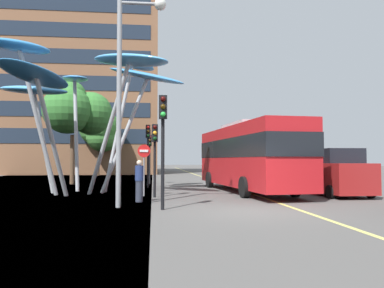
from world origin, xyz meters
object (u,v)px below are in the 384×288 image
(leaf_sculpture, at_px, (86,78))
(car_parked_mid, at_px, (336,173))
(traffic_light_opposite, at_px, (150,148))
(red_bus, at_px, (247,154))
(street_lamp, at_px, (130,72))
(no_entry_sign, at_px, (144,162))
(traffic_light_kerb_far, at_px, (155,144))
(traffic_light_island_mid, at_px, (148,142))
(traffic_light_kerb_near, at_px, (163,127))
(pedestrian, at_px, (139,181))

(leaf_sculpture, relative_size, car_parked_mid, 2.41)
(leaf_sculpture, xyz_separation_m, traffic_light_opposite, (3.13, 7.31, -3.31))
(red_bus, bearing_deg, leaf_sculpture, -177.28)
(leaf_sculpture, xyz_separation_m, street_lamp, (2.54, -5.67, -0.94))
(leaf_sculpture, height_order, no_entry_sign, leaf_sculpture)
(traffic_light_kerb_far, distance_m, street_lamp, 4.36)
(traffic_light_opposite, bearing_deg, traffic_light_island_mid, -91.14)
(street_lamp, bearing_deg, traffic_light_kerb_near, -36.63)
(traffic_light_kerb_near, height_order, pedestrian, traffic_light_kerb_near)
(traffic_light_opposite, height_order, car_parked_mid, traffic_light_opposite)
(traffic_light_island_mid, relative_size, pedestrian, 2.27)
(traffic_light_kerb_near, height_order, no_entry_sign, traffic_light_kerb_near)
(leaf_sculpture, relative_size, no_entry_sign, 4.23)
(red_bus, distance_m, leaf_sculpture, 9.22)
(car_parked_mid, bearing_deg, pedestrian, -169.02)
(traffic_light_island_mid, bearing_deg, traffic_light_kerb_near, -86.44)
(red_bus, height_order, leaf_sculpture, leaf_sculpture)
(car_parked_mid, distance_m, street_lamp, 10.86)
(pedestrian, bearing_deg, street_lamp, -99.18)
(traffic_light_kerb_far, bearing_deg, traffic_light_kerb_near, -86.68)
(pedestrian, relative_size, no_entry_sign, 0.70)
(car_parked_mid, relative_size, pedestrian, 2.51)
(leaf_sculpture, distance_m, traffic_light_kerb_far, 5.33)
(traffic_light_island_mid, xyz_separation_m, no_entry_sign, (-0.11, -5.23, -1.15))
(traffic_light_kerb_near, xyz_separation_m, pedestrian, (-0.88, 2.59, -1.96))
(traffic_light_kerb_near, xyz_separation_m, traffic_light_kerb_far, (-0.25, 4.33, -0.40))
(traffic_light_kerb_far, relative_size, car_parked_mid, 0.78)
(car_parked_mid, xyz_separation_m, no_entry_sign, (-9.12, 0.68, 0.57))
(traffic_light_opposite, xyz_separation_m, pedestrian, (-0.31, -11.26, -1.67))
(red_bus, bearing_deg, no_entry_sign, -161.03)
(traffic_light_opposite, height_order, street_lamp, street_lamp)
(traffic_light_island_mid, height_order, street_lamp, street_lamp)
(pedestrian, bearing_deg, no_entry_sign, 87.01)
(street_lamp, bearing_deg, leaf_sculpture, 114.13)
(leaf_sculpture, distance_m, street_lamp, 6.28)
(traffic_light_opposite, relative_size, car_parked_mid, 0.82)
(traffic_light_opposite, relative_size, street_lamp, 0.45)
(leaf_sculpture, height_order, car_parked_mid, leaf_sculpture)
(car_parked_mid, bearing_deg, red_bus, 145.36)
(pedestrian, height_order, no_entry_sign, no_entry_sign)
(red_bus, distance_m, street_lamp, 8.90)
(car_parked_mid, bearing_deg, leaf_sculpture, 169.89)
(traffic_light_island_mid, height_order, car_parked_mid, traffic_light_island_mid)
(no_entry_sign, bearing_deg, red_bus, 18.97)
(traffic_light_kerb_near, relative_size, no_entry_sign, 1.61)
(red_bus, xyz_separation_m, street_lamp, (-5.84, -6.07, 2.89))
(car_parked_mid, bearing_deg, traffic_light_kerb_far, -179.68)
(red_bus, relative_size, traffic_light_kerb_far, 3.42)
(street_lamp, relative_size, pedestrian, 4.53)
(traffic_light_kerb_near, xyz_separation_m, street_lamp, (-1.16, 0.86, 2.08))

